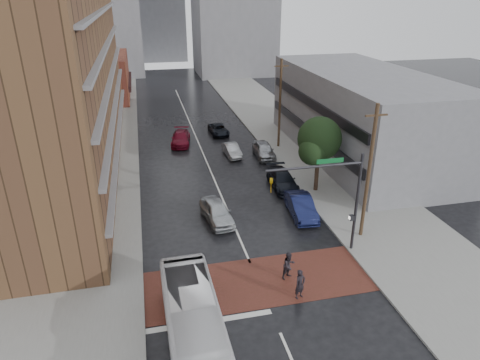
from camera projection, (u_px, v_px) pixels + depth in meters
ground at (260, 286)px, 26.30m from camera, size 160.00×160.00×0.00m
crosswalk at (258, 281)px, 26.74m from camera, size 14.00×5.00×0.02m
sidewalk_west at (96, 158)px, 46.15m from camera, size 9.00×90.00×0.15m
sidewalk_east at (297, 142)px, 50.86m from camera, size 9.00×90.00×0.15m
apartment_block at (46, 22)px, 39.05m from camera, size 10.00×44.00×28.00m
storefront_west at (103, 77)px, 70.43m from camera, size 8.00×16.00×7.00m
building_east at (360, 114)px, 45.63m from camera, size 11.00×26.00×9.00m
distant_tower_center at (159, 10)px, 105.88m from camera, size 12.00×10.00×24.00m
street_tree at (319, 141)px, 36.81m from camera, size 4.20×4.10×6.90m
signal_mast at (338, 191)px, 27.79m from camera, size 6.50×0.30×7.20m
utility_pole_near at (369, 172)px, 29.56m from camera, size 1.60×0.26×10.00m
utility_pole_far at (280, 103)px, 47.35m from camera, size 1.60×0.26×10.00m
transit_bus at (197, 338)px, 20.36m from camera, size 2.74×11.02×3.06m
pedestrian_a at (300, 284)px, 24.98m from camera, size 0.82×0.70×1.92m
pedestrian_b at (289, 265)px, 26.76m from camera, size 1.09×1.00×1.83m
car_travel_a at (217, 212)px, 33.42m from camera, size 2.51×4.93×1.61m
car_travel_b at (232, 150)px, 46.61m from camera, size 1.67×4.09×1.32m
car_travel_c at (181, 138)px, 50.12m from camera, size 2.86×5.34×1.47m
suv_travel at (219, 130)px, 53.62m from camera, size 2.27×4.51×1.23m
car_parked_near at (301, 206)px, 34.25m from camera, size 2.12×5.04×1.62m
car_parked_mid at (282, 180)px, 39.20m from camera, size 2.29×5.25×1.50m
car_parked_far at (264, 150)px, 46.23m from camera, size 2.09×4.82×1.62m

